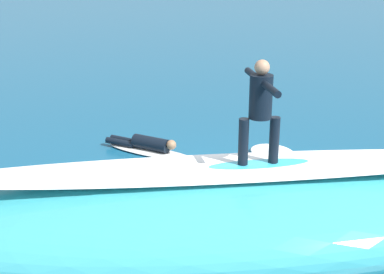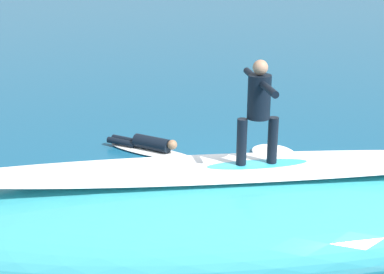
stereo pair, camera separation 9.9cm
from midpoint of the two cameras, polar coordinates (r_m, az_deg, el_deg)
name	(u,v)px [view 2 (the right image)]	position (r m, az deg, el deg)	size (l,w,h in m)	color
ground_plane	(203,196)	(10.06, 1.47, -6.26)	(120.00, 120.00, 0.00)	#145175
wave_crest	(228,217)	(7.80, 4.15, -8.44)	(9.74, 3.05, 1.44)	teal
wave_foam_lip	(229,168)	(7.47, 4.29, -3.28)	(8.28, 1.07, 0.08)	white
surfboard_riding	(256,166)	(7.55, 7.18, -3.10)	(2.08, 0.46, 0.09)	#33B2D1
surfer_riding	(259,105)	(7.26, 7.48, 3.41)	(0.56, 1.35, 1.45)	black
surfboard_paddling	(152,151)	(12.10, -4.00, -1.54)	(2.24, 0.53, 0.08)	silver
surfer_paddling	(147,143)	(12.11, -4.56, -0.62)	(1.72, 0.94, 0.32)	black
foam_patch_near	(150,143)	(12.55, -4.28, -0.67)	(0.81, 0.59, 0.12)	white
foam_patch_mid	(273,152)	(12.10, 8.86, -1.60)	(1.06, 0.88, 0.13)	white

